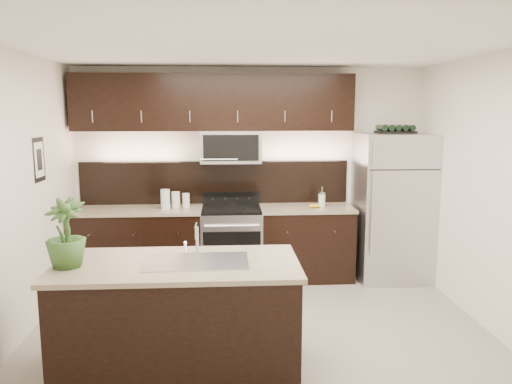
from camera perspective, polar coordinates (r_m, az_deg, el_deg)
ground at (r=5.00m, az=0.54°, el=-16.18°), size 4.50×4.50×0.00m
room_walls at (r=4.49m, az=-0.81°, el=3.49°), size 4.52×4.02×2.71m
counter_run at (r=6.42m, az=-4.65°, el=-5.93°), size 3.51×0.65×0.94m
upper_fixtures at (r=6.34m, az=-4.58°, el=9.16°), size 3.49×0.40×1.66m
island at (r=4.27m, az=-8.79°, el=-13.95°), size 1.96×0.96×0.94m
sink_faucet at (r=4.10m, az=-6.84°, el=-7.68°), size 0.84×0.50×0.28m
refrigerator at (r=6.60m, az=15.27°, el=-1.65°), size 0.90×0.81×1.87m
wine_rack at (r=6.49m, az=15.64°, el=6.92°), size 0.46×0.29×0.11m
plant at (r=4.15m, az=-20.93°, el=-4.38°), size 0.36×0.36×0.55m
canisters at (r=6.31m, az=-9.44°, el=-0.88°), size 0.35×0.21×0.25m
french_press at (r=6.36m, az=7.53°, el=-0.89°), size 0.09×0.09×0.26m
bananas at (r=6.32m, az=6.27°, el=-1.59°), size 0.18×0.15×0.05m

